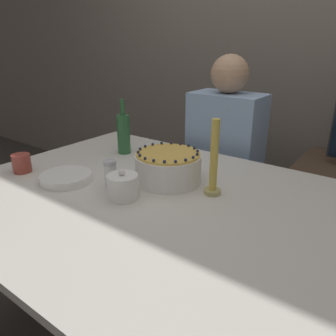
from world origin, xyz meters
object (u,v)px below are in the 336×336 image
at_px(sugar_bowl, 123,186).
at_px(person_man_blue_shirt, 223,175).
at_px(cake, 168,167).
at_px(sugar_shaker, 110,174).
at_px(bottle, 124,133).
at_px(candle, 214,164).

relative_size(sugar_bowl, person_man_blue_shirt, 0.10).
relative_size(cake, sugar_shaker, 2.42).
height_order(sugar_bowl, bottle, bottle).
bearing_deg(candle, sugar_shaker, -152.13).
bearing_deg(bottle, person_man_blue_shirt, 54.69).
bearing_deg(sugar_bowl, cake, 79.73).
bearing_deg(sugar_bowl, person_man_blue_shirt, 91.53).
relative_size(sugar_bowl, sugar_shaker, 1.03).
height_order(sugar_shaker, candle, candle).
distance_m(candle, person_man_blue_shirt, 0.77).
xyz_separation_m(sugar_shaker, candle, (0.35, 0.19, 0.06)).
height_order(cake, person_man_blue_shirt, person_man_blue_shirt).
bearing_deg(cake, candle, 0.83).
xyz_separation_m(cake, candle, (0.21, 0.00, 0.06)).
xyz_separation_m(sugar_bowl, person_man_blue_shirt, (-0.02, 0.87, -0.25)).
distance_m(cake, sugar_bowl, 0.23).
relative_size(cake, candle, 0.94).
height_order(bottle, person_man_blue_shirt, person_man_blue_shirt).
bearing_deg(person_man_blue_shirt, cake, 95.69).
height_order(candle, person_man_blue_shirt, person_man_blue_shirt).
relative_size(sugar_bowl, candle, 0.40).
distance_m(sugar_shaker, person_man_blue_shirt, 0.87).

